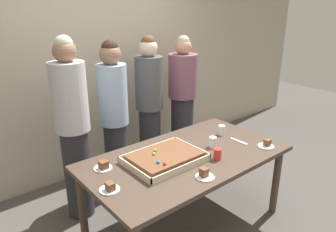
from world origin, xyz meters
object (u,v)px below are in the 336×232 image
Objects in this scene: drink_cup_middle at (221,130)px; person_far_right_suit at (182,99)px; plated_slice_far_left at (266,145)px; person_green_shirt_behind at (114,115)px; party_table at (186,163)px; drink_cup_nearest at (213,142)px; plated_slice_near_left at (103,166)px; plated_slice_near_right at (204,175)px; plated_slice_far_right at (110,188)px; person_striped_tie_right at (73,128)px; cake_server_utensil at (239,141)px; drink_cup_far_end at (217,154)px; sheet_cake at (165,158)px; person_serving_front at (149,103)px.

person_far_right_suit is at bearing 70.89° from drink_cup_middle.
person_green_shirt_behind is (-0.86, 1.31, 0.13)m from plated_slice_far_left.
drink_cup_nearest reaches higher than party_table.
plated_slice_near_left is 0.82m from plated_slice_near_right.
person_striped_tie_right is (0.12, 0.87, 0.16)m from plated_slice_far_right.
person_striped_tie_right reaches higher than cake_server_utensil.
plated_slice_near_right is 0.57m from drink_cup_nearest.
sheet_cake is at bearing 145.92° from drink_cup_far_end.
sheet_cake is (-0.22, 0.03, 0.12)m from party_table.
plated_slice_far_right is (-0.80, -0.06, 0.10)m from party_table.
drink_cup_far_end is 1.34m from person_striped_tie_right.
person_striped_tie_right is at bearing -70.48° from person_green_shirt_behind.
drink_cup_far_end is (0.15, -0.22, 0.13)m from party_table.
plated_slice_near_left is at bearing 69.27° from plated_slice_far_right.
drink_cup_middle is at bearing 11.02° from party_table.
person_serving_front reaches higher than party_table.
drink_cup_nearest is at bearing 19.14° from person_striped_tie_right.
drink_cup_nearest is 1.00× the size of drink_cup_middle.
drink_cup_middle reaches higher than plated_slice_near_left.
person_serving_front is 1.00× the size of person_green_shirt_behind.
person_far_right_suit reaches higher than plated_slice_near_right.
cake_server_utensil is at bearing -90.18° from drink_cup_middle.
drink_cup_middle is 0.23m from cake_server_utensil.
person_green_shirt_behind reaches higher than drink_cup_nearest.
drink_cup_middle and drink_cup_far_end have the same top height.
person_green_shirt_behind is (-0.47, 0.99, 0.10)m from drink_cup_nearest.
person_green_shirt_behind is (0.06, 0.93, 0.11)m from sheet_cake.
person_serving_front is at bearing 101.20° from plated_slice_far_left.
person_green_shirt_behind is (-0.75, 1.07, 0.15)m from cake_server_utensil.
plated_slice_far_left is 1.53m from plated_slice_far_right.
person_serving_front is 0.52m from person_far_right_suit.
plated_slice_far_right is 0.08× the size of person_striped_tie_right.
person_striped_tie_right is at bearing 114.39° from plated_slice_near_right.
person_far_right_suit is (0.33, 1.19, 0.10)m from cake_server_utensil.
drink_cup_far_end is (0.84, -0.48, 0.03)m from plated_slice_near_left.
person_far_right_suit is (0.51, -0.03, -0.04)m from person_serving_front.
plated_slice_near_right is at bearing -147.15° from drink_cup_middle.
plated_slice_far_right is at bearing 169.05° from plated_slice_far_left.
drink_cup_far_end is at bearing -29.52° from plated_slice_near_left.
person_serving_front is at bearing 84.70° from drink_cup_nearest.
person_serving_front is at bearing 100.29° from drink_cup_middle.
plated_slice_far_left is 1.45m from person_far_right_suit.
drink_cup_middle is 1.46m from person_striped_tie_right.
drink_cup_middle is 1.00× the size of drink_cup_far_end.
sheet_cake is 1.56m from person_far_right_suit.
person_far_right_suit is (1.07, 1.44, 0.08)m from plated_slice_near_right.
person_serving_front is 0.59m from person_green_shirt_behind.
person_striped_tie_right is at bearing -32.97° from person_far_right_suit.
sheet_cake is 0.45m from drink_cup_far_end.
person_serving_front reaches higher than drink_cup_nearest.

